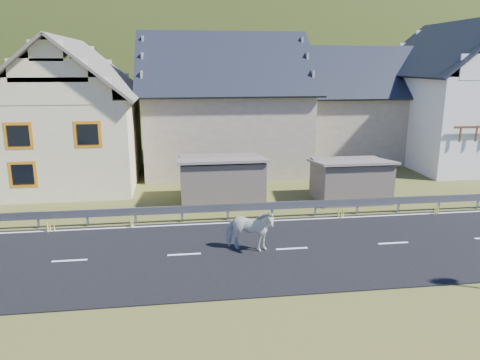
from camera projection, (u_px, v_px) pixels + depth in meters
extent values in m
plane|color=#424E20|center=(292.00, 250.00, 17.45)|extent=(160.00, 160.00, 0.00)
cube|color=black|center=(292.00, 249.00, 17.45)|extent=(60.00, 7.00, 0.04)
cube|color=silver|center=(292.00, 249.00, 17.44)|extent=(60.00, 6.60, 0.01)
cube|color=#93969B|center=(272.00, 206.00, 20.85)|extent=(28.00, 0.08, 0.34)
cube|color=#93969B|center=(38.00, 221.00, 19.60)|extent=(0.10, 0.06, 0.70)
cube|color=#93969B|center=(88.00, 218.00, 19.86)|extent=(0.10, 0.06, 0.70)
cube|color=#93969B|center=(135.00, 216.00, 20.13)|extent=(0.10, 0.06, 0.70)
cube|color=#93969B|center=(182.00, 214.00, 20.39)|extent=(0.10, 0.06, 0.70)
cube|color=#93969B|center=(228.00, 212.00, 20.66)|extent=(0.10, 0.06, 0.70)
cube|color=#93969B|center=(272.00, 211.00, 20.92)|extent=(0.10, 0.06, 0.70)
cube|color=#93969B|center=(315.00, 209.00, 21.19)|extent=(0.10, 0.06, 0.70)
cube|color=#93969B|center=(357.00, 207.00, 21.45)|extent=(0.10, 0.06, 0.70)
cube|color=#93969B|center=(399.00, 205.00, 21.72)|extent=(0.10, 0.06, 0.70)
cube|color=#93969B|center=(439.00, 203.00, 21.98)|extent=(0.10, 0.06, 0.70)
cube|color=#93969B|center=(478.00, 202.00, 22.25)|extent=(0.10, 0.06, 0.70)
cube|color=#6E6050|center=(221.00, 181.00, 23.17)|extent=(4.30, 3.30, 2.40)
cube|color=#6E6050|center=(350.00, 181.00, 23.57)|extent=(3.80, 2.90, 2.20)
cube|color=beige|center=(74.00, 139.00, 27.05)|extent=(7.00, 9.00, 5.00)
cube|color=orange|center=(19.00, 136.00, 22.29)|extent=(1.30, 0.12, 1.30)
cube|color=orange|center=(88.00, 134.00, 22.72)|extent=(1.30, 0.12, 1.30)
cube|color=orange|center=(23.00, 174.00, 22.76)|extent=(1.30, 0.12, 1.30)
cube|color=#A0937D|center=(38.00, 67.00, 27.23)|extent=(0.70, 0.70, 2.40)
cube|color=#A0937D|center=(223.00, 129.00, 31.12)|extent=(10.00, 9.00, 5.00)
cube|color=#A0937D|center=(356.00, 125.00, 34.42)|extent=(9.00, 8.00, 4.60)
cube|color=white|center=(456.00, 119.00, 32.16)|extent=(8.00, 10.00, 6.00)
ellipsoid|color=#273615|center=(198.00, 128.00, 195.92)|extent=(440.00, 280.00, 260.00)
imported|color=beige|center=(249.00, 230.00, 17.08)|extent=(1.43, 2.05, 1.58)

